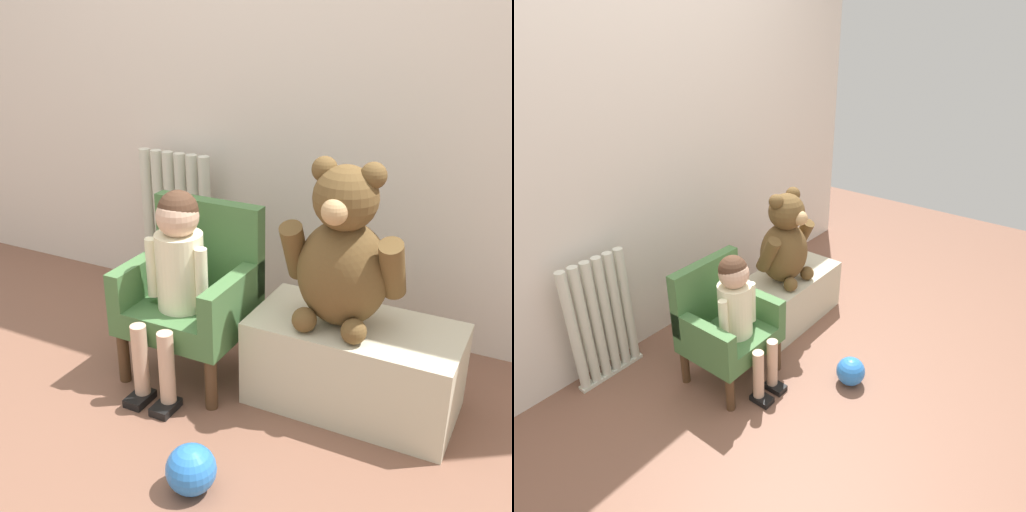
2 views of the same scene
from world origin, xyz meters
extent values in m
plane|color=brown|center=(0.00, 0.00, 0.00)|extent=(6.00, 6.00, 0.00)
cube|color=silver|center=(0.00, 1.20, 1.20)|extent=(3.80, 0.05, 2.40)
cylinder|color=silver|center=(-0.65, 1.08, 0.36)|extent=(0.05, 0.05, 0.67)
cylinder|color=silver|center=(-0.59, 1.08, 0.36)|extent=(0.05, 0.05, 0.67)
cylinder|color=silver|center=(-0.53, 1.08, 0.36)|extent=(0.05, 0.05, 0.67)
cylinder|color=silver|center=(-0.46, 1.08, 0.36)|extent=(0.05, 0.05, 0.67)
cylinder|color=silver|center=(-0.40, 1.08, 0.36)|extent=(0.05, 0.05, 0.67)
cylinder|color=silver|center=(-0.34, 1.08, 0.36)|extent=(0.05, 0.05, 0.67)
cube|color=silver|center=(-0.50, 1.08, 0.01)|extent=(0.37, 0.05, 0.02)
cube|color=#46723E|center=(-0.10, 0.55, 0.25)|extent=(0.44, 0.38, 0.10)
cube|color=#46723E|center=(-0.10, 0.71, 0.47)|extent=(0.44, 0.06, 0.34)
cube|color=#46723E|center=(-0.29, 0.55, 0.37)|extent=(0.06, 0.38, 0.14)
cube|color=#46723E|center=(0.09, 0.55, 0.37)|extent=(0.06, 0.38, 0.14)
cylinder|color=#4C331E|center=(-0.29, 0.39, 0.10)|extent=(0.04, 0.04, 0.20)
cylinder|color=#4C331E|center=(0.09, 0.39, 0.10)|extent=(0.04, 0.04, 0.20)
cylinder|color=#4C331E|center=(-0.29, 0.71, 0.10)|extent=(0.04, 0.04, 0.20)
cylinder|color=#4C331E|center=(0.09, 0.71, 0.10)|extent=(0.04, 0.04, 0.20)
cylinder|color=#F0EAC2|center=(-0.10, 0.51, 0.44)|extent=(0.17, 0.17, 0.28)
sphere|color=#D8AD8E|center=(-0.10, 0.51, 0.64)|extent=(0.15, 0.15, 0.15)
sphere|color=#472D1E|center=(-0.10, 0.51, 0.66)|extent=(0.14, 0.14, 0.14)
cylinder|color=#D8AD8E|center=(-0.16, 0.32, 0.16)|extent=(0.06, 0.06, 0.27)
cube|color=black|center=(-0.16, 0.30, 0.01)|extent=(0.07, 0.11, 0.03)
cylinder|color=#D8AD8E|center=(-0.05, 0.32, 0.16)|extent=(0.06, 0.06, 0.27)
cube|color=black|center=(-0.05, 0.30, 0.01)|extent=(0.07, 0.11, 0.03)
cylinder|color=#F0EAC2|center=(-0.21, 0.49, 0.44)|extent=(0.04, 0.04, 0.22)
cylinder|color=#F0EAC2|center=(0.00, 0.49, 0.44)|extent=(0.04, 0.04, 0.22)
cube|color=beige|center=(0.51, 0.64, 0.16)|extent=(0.71, 0.36, 0.32)
ellipsoid|color=brown|center=(0.46, 0.63, 0.50)|extent=(0.31, 0.27, 0.36)
sphere|color=brown|center=(0.46, 0.61, 0.76)|extent=(0.21, 0.21, 0.21)
sphere|color=tan|center=(0.46, 0.52, 0.74)|extent=(0.08, 0.08, 0.08)
sphere|color=brown|center=(0.38, 0.63, 0.84)|extent=(0.08, 0.08, 0.08)
sphere|color=brown|center=(0.54, 0.63, 0.84)|extent=(0.08, 0.08, 0.08)
cylinder|color=brown|center=(0.29, 0.61, 0.55)|extent=(0.08, 0.16, 0.22)
cylinder|color=brown|center=(0.62, 0.61, 0.55)|extent=(0.08, 0.16, 0.22)
sphere|color=brown|center=(0.38, 0.51, 0.36)|extent=(0.08, 0.08, 0.08)
sphere|color=brown|center=(0.54, 0.51, 0.36)|extent=(0.08, 0.08, 0.08)
sphere|color=blue|center=(0.24, 0.02, 0.08)|extent=(0.15, 0.15, 0.15)
camera|label=1|loc=(1.07, -1.20, 1.37)|focal=45.00mm
camera|label=2|loc=(-1.48, -0.79, 1.70)|focal=32.00mm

